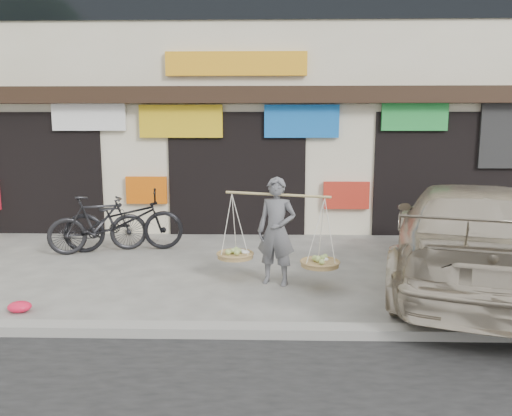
{
  "coord_description": "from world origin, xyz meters",
  "views": [
    {
      "loc": [
        0.7,
        -7.44,
        2.38
      ],
      "look_at": [
        0.49,
        0.9,
        1.02
      ],
      "focal_mm": 35.0,
      "sensor_mm": 36.0,
      "label": 1
    }
  ],
  "objects_px": {
    "bike_0": "(124,221)",
    "suv": "(471,236)",
    "street_vendor": "(276,235)",
    "bike_1": "(98,224)"
  },
  "relations": [
    {
      "from": "bike_0",
      "to": "bike_1",
      "type": "xyz_separation_m",
      "value": [
        -0.46,
        -0.15,
        -0.04
      ]
    },
    {
      "from": "street_vendor",
      "to": "suv",
      "type": "bearing_deg",
      "value": 18.0
    },
    {
      "from": "bike_1",
      "to": "suv",
      "type": "xyz_separation_m",
      "value": [
        6.26,
        -1.91,
        0.23
      ]
    },
    {
      "from": "street_vendor",
      "to": "bike_0",
      "type": "relative_size",
      "value": 0.82
    },
    {
      "from": "bike_1",
      "to": "suv",
      "type": "relative_size",
      "value": 0.32
    },
    {
      "from": "bike_0",
      "to": "bike_1",
      "type": "relative_size",
      "value": 1.22
    },
    {
      "from": "street_vendor",
      "to": "suv",
      "type": "distance_m",
      "value": 2.9
    },
    {
      "from": "street_vendor",
      "to": "suv",
      "type": "relative_size",
      "value": 0.32
    },
    {
      "from": "street_vendor",
      "to": "bike_1",
      "type": "bearing_deg",
      "value": 170.29
    },
    {
      "from": "bike_0",
      "to": "suv",
      "type": "height_order",
      "value": "suv"
    }
  ]
}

